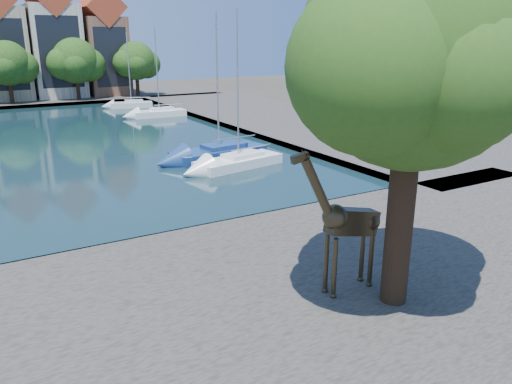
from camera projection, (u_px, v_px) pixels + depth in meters
ground at (84, 259)px, 19.51m from camera, size 160.00×160.00×0.00m
water_basin at (18, 147)px, 39.33m from camera, size 38.00×50.00×0.08m
near_quay at (138, 345)px, 13.65m from camera, size 50.00×14.00×0.50m
right_quay at (284, 119)px, 51.24m from camera, size 14.00×52.00×0.50m
plane_tree at (417, 62)px, 13.44m from camera, size 8.32×6.40×10.62m
townhouse_east_inner at (0, 42)px, 64.44m from camera, size 5.94×9.18×15.79m
townhouse_east_mid at (53, 39)px, 67.44m from camera, size 6.43×9.18×16.65m
townhouse_east_end at (103, 46)px, 70.85m from camera, size 5.44×9.18×14.43m
far_tree_mid_east at (8, 65)px, 60.72m from camera, size 7.02×5.40×7.52m
far_tree_east at (76, 62)px, 64.52m from camera, size 7.54×5.80×7.84m
far_tree_far_east at (137, 62)px, 68.40m from camera, size 6.76×5.20×7.36m
giraffe_statue at (346, 222)px, 15.41m from camera, size 3.32×0.58×4.75m
sailboat_right_a at (238, 160)px, 32.99m from camera, size 6.33×3.21×9.91m
sailboat_right_b at (219, 151)px, 35.41m from camera, size 7.15×3.32×9.87m
sailboat_right_c at (159, 112)px, 54.11m from camera, size 5.67×2.19×9.36m
sailboat_right_d at (131, 103)px, 61.10m from camera, size 5.23×2.92×8.84m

